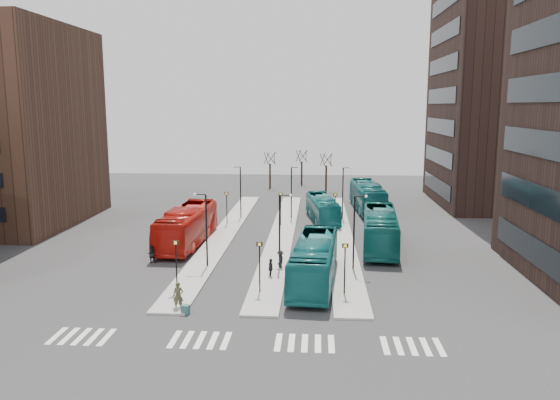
# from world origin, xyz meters

# --- Properties ---
(ground) EXTENTS (160.00, 160.00, 0.00)m
(ground) POSITION_xyz_m (0.00, 0.00, 0.00)
(ground) COLOR #29292B
(ground) RESTS_ON ground
(island_left) EXTENTS (2.50, 45.00, 0.15)m
(island_left) POSITION_xyz_m (-4.00, 30.00, 0.07)
(island_left) COLOR gray
(island_left) RESTS_ON ground
(island_mid) EXTENTS (2.50, 45.00, 0.15)m
(island_mid) POSITION_xyz_m (2.00, 30.00, 0.07)
(island_mid) COLOR gray
(island_mid) RESTS_ON ground
(island_right) EXTENTS (2.50, 45.00, 0.15)m
(island_right) POSITION_xyz_m (8.00, 30.00, 0.07)
(island_right) COLOR gray
(island_right) RESTS_ON ground
(suitcase) EXTENTS (0.56, 0.49, 0.62)m
(suitcase) POSITION_xyz_m (-2.77, 7.81, 0.31)
(suitcase) COLOR navy
(suitcase) RESTS_ON ground
(red_bus) EXTENTS (3.54, 13.17, 3.64)m
(red_bus) POSITION_xyz_m (-6.86, 25.55, 1.82)
(red_bus) COLOR #B3150D
(red_bus) RESTS_ON ground
(teal_bus_a) EXTENTS (3.84, 12.51, 3.43)m
(teal_bus_a) POSITION_xyz_m (5.45, 14.68, 1.72)
(teal_bus_a) COLOR #15686A
(teal_bus_a) RESTS_ON ground
(teal_bus_b) EXTENTS (4.10, 10.76, 2.93)m
(teal_bus_b) POSITION_xyz_m (6.25, 37.33, 1.46)
(teal_bus_b) COLOR #166D6E
(teal_bus_b) RESTS_ON ground
(teal_bus_c) EXTENTS (4.13, 13.08, 3.58)m
(teal_bus_c) POSITION_xyz_m (11.56, 25.46, 1.79)
(teal_bus_c) COLOR #13615D
(teal_bus_c) RESTS_ON ground
(teal_bus_d) EXTENTS (3.82, 13.10, 3.60)m
(teal_bus_d) POSITION_xyz_m (12.03, 44.04, 1.80)
(teal_bus_d) COLOR #135B60
(teal_bus_d) RESTS_ON ground
(traveller) EXTENTS (0.74, 0.54, 1.87)m
(traveller) POSITION_xyz_m (-3.42, 8.59, 0.93)
(traveller) COLOR #434328
(traveller) RESTS_ON ground
(commuter_a) EXTENTS (0.84, 0.70, 1.55)m
(commuter_a) POSITION_xyz_m (-8.42, 19.10, 0.78)
(commuter_a) COLOR black
(commuter_a) RESTS_ON ground
(commuter_b) EXTENTS (0.65, 0.98, 1.55)m
(commuter_b) POSITION_xyz_m (2.08, 15.64, 0.78)
(commuter_b) COLOR black
(commuter_b) RESTS_ON ground
(commuter_c) EXTENTS (0.80, 1.13, 1.58)m
(commuter_c) POSITION_xyz_m (2.66, 17.98, 0.79)
(commuter_c) COLOR black
(commuter_c) RESTS_ON ground
(crosswalk_stripes) EXTENTS (22.35, 2.40, 0.01)m
(crosswalk_stripes) POSITION_xyz_m (1.75, 4.00, 0.01)
(crosswalk_stripes) COLOR silver
(crosswalk_stripes) RESTS_ON ground
(tower_far) EXTENTS (20.12, 20.00, 30.00)m
(tower_far) POSITION_xyz_m (31.98, 50.00, 15.00)
(tower_far) COLOR black
(tower_far) RESTS_ON ground
(sign_poles) EXTENTS (12.45, 22.12, 3.65)m
(sign_poles) POSITION_xyz_m (1.60, 23.00, 2.41)
(sign_poles) COLOR black
(sign_poles) RESTS_ON ground
(lamp_posts) EXTENTS (14.04, 20.24, 6.12)m
(lamp_posts) POSITION_xyz_m (2.64, 28.00, 3.58)
(lamp_posts) COLOR black
(lamp_posts) RESTS_ON ground
(bare_trees) EXTENTS (10.97, 8.14, 5.90)m
(bare_trees) POSITION_xyz_m (2.67, 62.67, 2.72)
(bare_trees) COLOR black
(bare_trees) RESTS_ON ground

